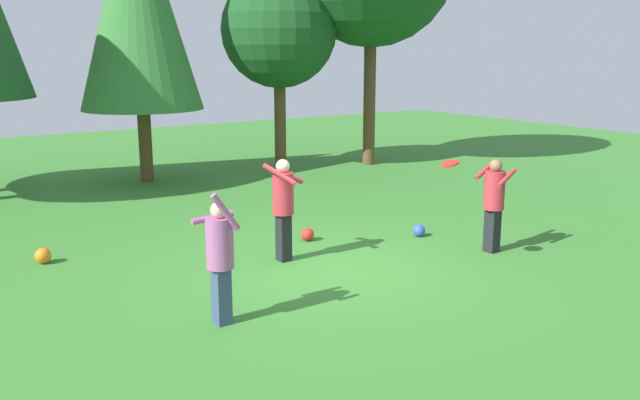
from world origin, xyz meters
name	(u,v)px	position (x,y,z in m)	size (l,w,h in m)	color
ground_plane	(330,269)	(0.00, 0.00, 0.00)	(40.00, 40.00, 0.00)	#387A2D
person_thrower	(220,252)	(-2.32, -0.98, 0.93)	(0.55, 0.49, 1.73)	#38476B
person_catcher	(494,198)	(2.81, -0.76, 0.94)	(0.64, 0.59, 1.59)	black
person_bystander	(283,201)	(-0.36, 0.79, 0.99)	(0.73, 0.74, 1.67)	black
frisbee	(450,164)	(1.42, -1.09, 1.70)	(0.30, 0.31, 0.10)	red
ball_orange	(43,256)	(-3.65, 2.81, 0.13)	(0.26, 0.26, 0.26)	orange
ball_red	(307,234)	(0.58, 1.53, 0.12)	(0.24, 0.24, 0.24)	red
ball_blue	(419,230)	(2.43, 0.63, 0.11)	(0.23, 0.23, 0.23)	blue
tree_right	(279,30)	(4.00, 8.24, 3.85)	(3.21, 3.21, 5.48)	brown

